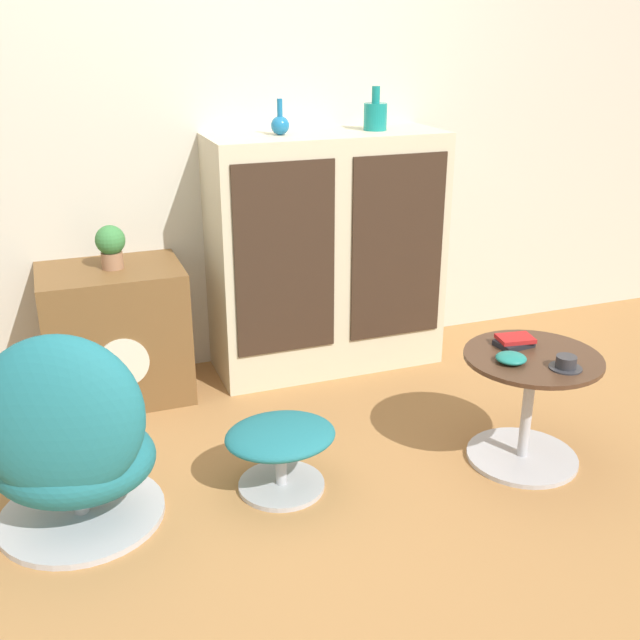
# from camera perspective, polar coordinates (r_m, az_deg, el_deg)

# --- Properties ---
(ground_plane) EXTENTS (12.00, 12.00, 0.00)m
(ground_plane) POSITION_cam_1_polar(r_m,az_deg,el_deg) (2.98, 1.56, -13.13)
(ground_plane) COLOR #A87542
(wall_back) EXTENTS (6.40, 0.06, 2.60)m
(wall_back) POSITION_cam_1_polar(r_m,az_deg,el_deg) (3.82, -6.49, 15.51)
(wall_back) COLOR beige
(wall_back) RESTS_ON ground_plane
(sideboard) EXTENTS (1.17, 0.45, 1.21)m
(sideboard) POSITION_cam_1_polar(r_m,az_deg,el_deg) (3.83, 0.50, 5.07)
(sideboard) COLOR beige
(sideboard) RESTS_ON ground_plane
(tv_console) EXTENTS (0.65, 0.48, 0.65)m
(tv_console) POSITION_cam_1_polar(r_m,az_deg,el_deg) (3.69, -15.29, -1.02)
(tv_console) COLOR brown
(tv_console) RESTS_ON ground_plane
(egg_chair) EXTENTS (0.70, 0.67, 0.78)m
(egg_chair) POSITION_cam_1_polar(r_m,az_deg,el_deg) (2.77, -18.65, -8.91)
(egg_chair) COLOR #B7B7BC
(egg_chair) RESTS_ON ground_plane
(ottoman) EXTENTS (0.43, 0.37, 0.28)m
(ottoman) POSITION_cam_1_polar(r_m,az_deg,el_deg) (2.91, -3.02, -9.35)
(ottoman) COLOR #B7B7BC
(ottoman) RESTS_ON ground_plane
(coffee_table) EXTENTS (0.55, 0.55, 0.47)m
(coffee_table) POSITION_cam_1_polar(r_m,az_deg,el_deg) (3.17, 15.56, -6.09)
(coffee_table) COLOR #B7B7BC
(coffee_table) RESTS_ON ground_plane
(vase_leftmost) EXTENTS (0.09, 0.09, 0.17)m
(vase_leftmost) POSITION_cam_1_polar(r_m,az_deg,el_deg) (3.63, -3.06, 14.68)
(vase_leftmost) COLOR #196699
(vase_leftmost) RESTS_ON sideboard
(vase_inner_left) EXTENTS (0.11, 0.11, 0.21)m
(vase_inner_left) POSITION_cam_1_polar(r_m,az_deg,el_deg) (3.80, 4.24, 15.30)
(vase_inner_left) COLOR #147A75
(vase_inner_left) RESTS_ON sideboard
(potted_plant) EXTENTS (0.14, 0.14, 0.20)m
(potted_plant) POSITION_cam_1_polar(r_m,az_deg,el_deg) (3.56, -15.66, 5.55)
(potted_plant) COLOR #996B4C
(potted_plant) RESTS_ON tv_console
(teacup) EXTENTS (0.13, 0.13, 0.05)m
(teacup) POSITION_cam_1_polar(r_m,az_deg,el_deg) (3.00, 18.22, -3.18)
(teacup) COLOR #2D2D33
(teacup) RESTS_ON coffee_table
(book_stack) EXTENTS (0.16, 0.12, 0.04)m
(book_stack) POSITION_cam_1_polar(r_m,az_deg,el_deg) (3.15, 14.60, -1.59)
(book_stack) COLOR black
(book_stack) RESTS_ON coffee_table
(bowl) EXTENTS (0.12, 0.12, 0.04)m
(bowl) POSITION_cam_1_polar(r_m,az_deg,el_deg) (2.99, 14.35, -2.83)
(bowl) COLOR #1E7A70
(bowl) RESTS_ON coffee_table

